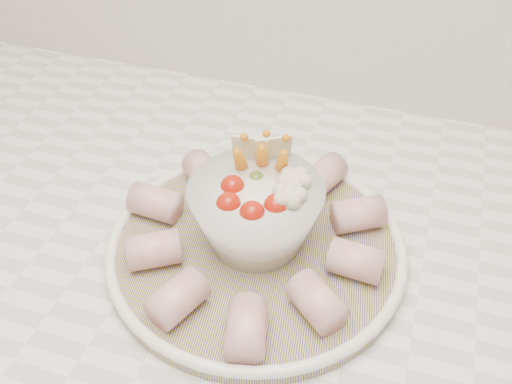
% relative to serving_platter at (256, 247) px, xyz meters
% --- Properties ---
extents(serving_platter, '(0.36, 0.36, 0.02)m').
position_rel_serving_platter_xyz_m(serving_platter, '(0.00, 0.00, 0.00)').
color(serving_platter, navy).
rests_on(serving_platter, kitchen_counter).
extents(veggie_bowl, '(0.14, 0.14, 0.11)m').
position_rel_serving_platter_xyz_m(veggie_bowl, '(-0.00, 0.01, 0.04)').
color(veggie_bowl, silver).
rests_on(veggie_bowl, serving_platter).
extents(cured_meat_rolls, '(0.28, 0.29, 0.04)m').
position_rel_serving_platter_xyz_m(cured_meat_rolls, '(-0.00, 0.00, 0.02)').
color(cured_meat_rolls, '#BB5563').
rests_on(cured_meat_rolls, serving_platter).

